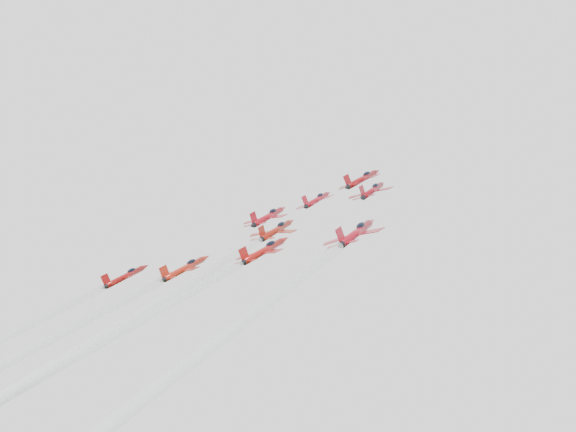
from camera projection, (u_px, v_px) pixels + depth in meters
The scene contains 7 objects.
jet_lead at pixel (362, 179), 165.17m from camera, with size 10.14×12.84×8.64m.
jet_row2_left at pixel (268, 216), 156.08m from camera, with size 9.92×12.57×8.46m.
jet_row2_center at pixel (317, 199), 156.69m from camera, with size 8.70×11.02×7.42m.
jet_row2_right at pixel (373, 190), 144.20m from camera, with size 8.84×11.20×7.54m.
jet_center at pixel (98, 335), 99.93m from camera, with size 8.99×83.17×53.25m.
jet_rear_right at pixel (56, 378), 85.20m from camera, with size 8.75×80.96×51.84m.
jet_rear_farright at pixel (142, 384), 72.47m from camera, with size 9.36×86.55×55.42m.
Camera 1 is at (80.06, -107.46, 109.37)m, focal length 50.00 mm.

